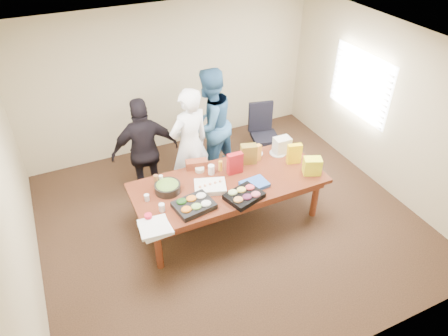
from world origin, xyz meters
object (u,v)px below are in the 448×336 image
conference_table (229,201)px  person_right (210,124)px  sheet_cake (210,187)px  salad_bowl (168,188)px  person_center (190,145)px  office_chair (265,135)px

conference_table → person_right: (0.26, 1.30, 0.60)m
conference_table → person_right: 1.45m
person_right → sheet_cake: 1.46m
sheet_cake → salad_bowl: 0.60m
person_center → salad_bowl: bearing=34.2°
person_center → sheet_cake: 0.93m
conference_table → person_center: 1.08m
office_chair → person_center: person_center is taller
conference_table → office_chair: bearing=43.0°
conference_table → salad_bowl: bearing=169.2°
person_center → person_right: size_ratio=0.98×
conference_table → sheet_cake: bearing=-172.7°
person_right → salad_bowl: person_right is taller
conference_table → person_right: person_right is taller
conference_table → salad_bowl: 0.99m
sheet_cake → conference_table: bearing=25.9°
office_chair → sheet_cake: (-1.63, -1.26, 0.26)m
sheet_cake → person_center: bearing=105.2°
sheet_cake → salad_bowl: bearing=178.4°
conference_table → salad_bowl: size_ratio=7.60×
person_right → salad_bowl: 1.61m
salad_bowl → conference_table: bearing=-10.8°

